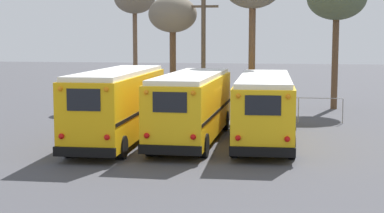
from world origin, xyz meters
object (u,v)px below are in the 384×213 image
(bare_tree_2, at_px, (173,16))
(bare_tree_3, at_px, (135,0))
(school_bus_1, at_px, (192,105))
(school_bus_2, at_px, (264,106))
(utility_pole, at_px, (203,51))
(school_bus_0, at_px, (118,104))

(bare_tree_2, bearing_deg, bare_tree_3, 128.92)
(school_bus_1, height_order, school_bus_2, school_bus_1)
(school_bus_1, bearing_deg, utility_pole, 95.67)
(school_bus_0, relative_size, bare_tree_3, 1.17)
(school_bus_0, distance_m, school_bus_2, 6.68)
(school_bus_2, relative_size, bare_tree_2, 1.45)
(school_bus_2, bearing_deg, bare_tree_2, 125.00)
(school_bus_0, distance_m, bare_tree_2, 11.09)
(utility_pole, bearing_deg, school_bus_0, -103.62)
(school_bus_2, xyz_separation_m, bare_tree_2, (-6.13, 8.76, 4.39))
(school_bus_2, distance_m, bare_tree_3, 17.48)
(bare_tree_3, bearing_deg, utility_pole, -41.44)
(utility_pole, distance_m, bare_tree_2, 2.94)
(school_bus_1, bearing_deg, school_bus_2, 10.73)
(school_bus_0, relative_size, utility_pole, 1.33)
(school_bus_0, xyz_separation_m, utility_pole, (2.37, 9.78, 2.15))
(utility_pole, height_order, bare_tree_3, bare_tree_3)
(bare_tree_3, bearing_deg, school_bus_0, -77.46)
(bare_tree_3, bearing_deg, school_bus_1, -64.82)
(school_bus_0, relative_size, school_bus_1, 1.01)
(bare_tree_2, distance_m, bare_tree_3, 5.98)
(school_bus_0, xyz_separation_m, bare_tree_2, (0.38, 10.23, 4.26))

